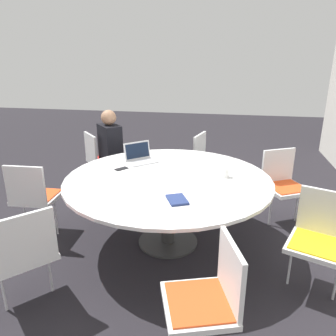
# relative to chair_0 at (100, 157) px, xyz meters

# --- Properties ---
(ground_plane) EXTENTS (16.00, 16.00, 0.00)m
(ground_plane) POSITION_rel_chair_0_xyz_m (1.23, 1.21, -0.51)
(ground_plane) COLOR black
(conference_table) EXTENTS (2.04, 2.04, 0.74)m
(conference_table) POSITION_rel_chair_0_xyz_m (1.23, 1.21, 0.14)
(conference_table) COLOR #333333
(conference_table) RESTS_ON ground_plane
(chair_0) EXTENTS (0.61, 0.61, 0.86)m
(chair_0) POSITION_rel_chair_0_xyz_m (0.00, 0.00, 0.00)
(chair_0) COLOR silver
(chair_0) RESTS_ON ground_plane
(chair_1) EXTENTS (0.44, 0.46, 0.86)m
(chair_1) POSITION_rel_chair_0_xyz_m (1.36, -0.21, 0.00)
(chair_1) COLOR silver
(chair_1) RESTS_ON ground_plane
(chair_2) EXTENTS (0.61, 0.61, 0.86)m
(chair_2) POSITION_rel_chair_0_xyz_m (2.33, 0.31, 0.00)
(chair_2) COLOR silver
(chair_2) RESTS_ON ground_plane
(chair_3) EXTENTS (0.55, 0.53, 0.86)m
(chair_3) POSITION_rel_chair_0_xyz_m (2.56, 1.70, 0.00)
(chair_3) COLOR silver
(chair_3) RESTS_ON ground_plane
(chair_4) EXTENTS (0.56, 0.57, 0.86)m
(chair_4) POSITION_rel_chair_0_xyz_m (1.71, 2.54, 0.00)
(chair_4) COLOR silver
(chair_4) RESTS_ON ground_plane
(chair_5) EXTENTS (0.58, 0.58, 0.86)m
(chair_5) POSITION_rel_chair_0_xyz_m (0.51, 2.43, 0.00)
(chair_5) COLOR silver
(chair_5) RESTS_ON ground_plane
(chair_6) EXTENTS (0.54, 0.52, 0.86)m
(chair_6) POSITION_rel_chair_0_xyz_m (-0.16, 1.52, 0.00)
(chair_6) COLOR silver
(chair_6) RESTS_ON ground_plane
(person_0) EXTENTS (0.41, 0.40, 1.21)m
(person_0) POSITION_rel_chair_0_xyz_m (0.12, 0.22, 0.19)
(person_0) COLOR black
(person_0) RESTS_ON ground_plane
(laptop) EXTENTS (0.39, 0.40, 0.21)m
(laptop) POSITION_rel_chair_0_xyz_m (0.78, 0.80, 0.28)
(laptop) COLOR silver
(laptop) RESTS_ON conference_table
(spiral_notebook) EXTENTS (0.25, 0.22, 0.02)m
(spiral_notebook) POSITION_rel_chair_0_xyz_m (1.75, 1.38, 0.24)
(spiral_notebook) COLOR navy
(spiral_notebook) RESTS_ON conference_table
(coffee_cup) EXTENTS (0.08, 0.08, 0.10)m
(coffee_cup) POSITION_rel_chair_0_xyz_m (1.11, 1.76, 0.28)
(coffee_cup) COLOR white
(coffee_cup) RESTS_ON conference_table
(cell_phone) EXTENTS (0.15, 0.14, 0.01)m
(cell_phone) POSITION_rel_chair_0_xyz_m (1.07, 0.67, 0.23)
(cell_phone) COLOR black
(cell_phone) RESTS_ON conference_table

